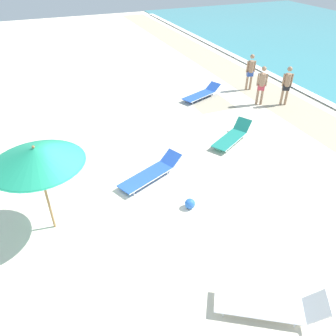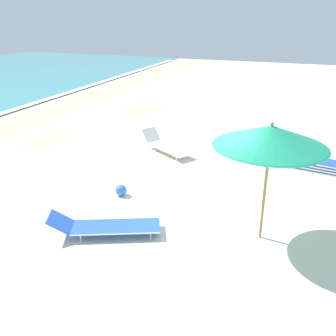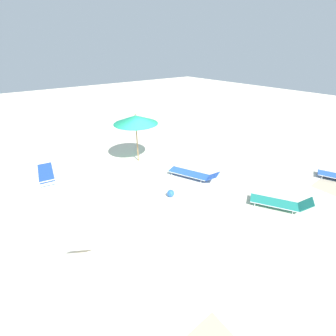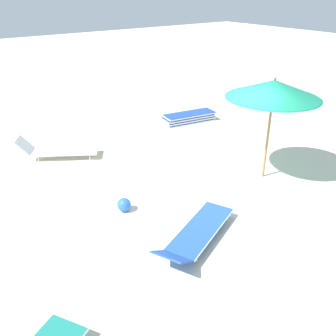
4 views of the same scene
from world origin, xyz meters
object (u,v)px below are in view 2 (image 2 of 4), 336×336
at_px(beach_umbrella, 271,136).
at_px(lounger_stack, 317,165).
at_px(sun_lounger_under_umbrella, 165,146).
at_px(beach_ball, 121,190).
at_px(sun_lounger_near_water_left, 105,226).

bearing_deg(beach_umbrella, lounger_stack, -13.87).
xyz_separation_m(beach_umbrella, sun_lounger_under_umbrella, (4.16, 3.76, -2.01)).
xyz_separation_m(sun_lounger_under_umbrella, beach_ball, (-3.48, -0.12, -0.07)).
distance_m(beach_umbrella, sun_lounger_near_water_left, 3.85).
height_order(lounger_stack, beach_ball, lounger_stack).
bearing_deg(sun_lounger_under_umbrella, sun_lounger_near_water_left, -141.15).
distance_m(lounger_stack, sun_lounger_near_water_left, 6.76).
relative_size(beach_umbrella, sun_lounger_under_umbrella, 1.17).
bearing_deg(beach_ball, sun_lounger_under_umbrella, 2.05).
height_order(beach_umbrella, lounger_stack, beach_umbrella).
distance_m(beach_umbrella, lounger_stack, 4.87).
relative_size(sun_lounger_under_umbrella, sun_lounger_near_water_left, 0.91).
distance_m(sun_lounger_under_umbrella, sun_lounger_near_water_left, 5.26).
height_order(sun_lounger_near_water_left, beach_ball, sun_lounger_near_water_left).
relative_size(lounger_stack, sun_lounger_under_umbrella, 0.91).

